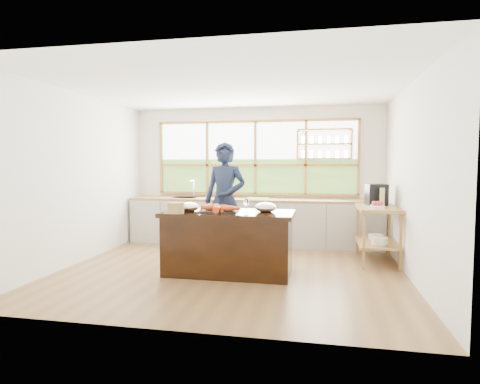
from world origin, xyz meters
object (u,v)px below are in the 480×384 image
(cook, at_px, (225,201))
(espresso_machine, at_px, (376,195))
(island, at_px, (229,242))
(wicker_basket, at_px, (176,208))

(cook, bearing_deg, espresso_machine, 18.74)
(island, xyz_separation_m, wicker_basket, (-0.67, -0.34, 0.52))
(cook, distance_m, wicker_basket, 1.26)
(cook, distance_m, espresso_machine, 2.49)
(espresso_machine, distance_m, wicker_basket, 3.31)
(cook, bearing_deg, island, -65.67)
(island, bearing_deg, wicker_basket, -153.01)
(cook, relative_size, wicker_basket, 8.31)
(espresso_machine, bearing_deg, cook, -176.87)
(cook, xyz_separation_m, espresso_machine, (2.45, 0.48, 0.11))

